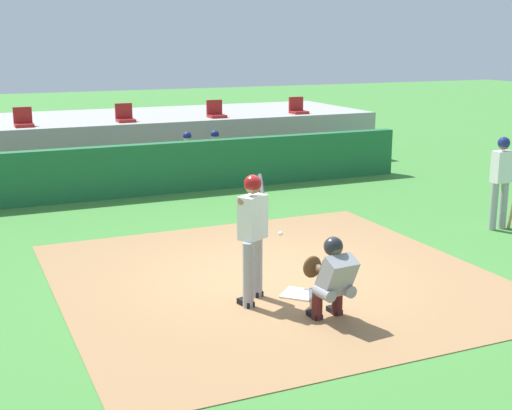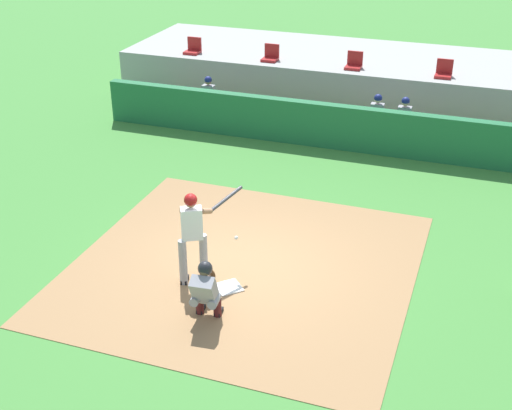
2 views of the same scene
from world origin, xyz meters
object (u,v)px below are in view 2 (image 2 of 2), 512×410
at_px(catcher_crouched, 206,288).
at_px(dugout_player_2, 403,121).
at_px(stadium_seat_1, 271,56).
at_px(stadium_seat_0, 193,49).
at_px(dugout_player_1, 376,118).
at_px(batter_at_plate, 194,232).
at_px(stadium_seat_3, 444,72).
at_px(home_plate, 229,287).
at_px(dugout_player_0, 207,98).
at_px(stadium_seat_2, 354,64).

bearing_deg(catcher_crouched, dugout_player_2, 78.37).
relative_size(dugout_player_2, stadium_seat_1, 2.71).
bearing_deg(stadium_seat_0, dugout_player_1, -17.88).
height_order(batter_at_plate, stadium_seat_1, stadium_seat_1).
bearing_deg(stadium_seat_1, stadium_seat_3, 0.00).
height_order(batter_at_plate, stadium_seat_0, stadium_seat_0).
bearing_deg(home_plate, stadium_seat_1, 104.33).
height_order(home_plate, batter_at_plate, batter_at_plate).
bearing_deg(dugout_player_2, home_plate, -102.79).
distance_m(catcher_crouched, stadium_seat_3, 11.48).
relative_size(batter_at_plate, stadium_seat_1, 3.76).
xyz_separation_m(home_plate, dugout_player_0, (-3.88, 8.14, 0.65)).
xyz_separation_m(home_plate, dugout_player_1, (1.11, 8.14, 0.65)).
bearing_deg(catcher_crouched, stadium_seat_1, 103.01).
height_order(batter_at_plate, stadium_seat_2, stadium_seat_2).
height_order(catcher_crouched, stadium_seat_2, stadium_seat_2).
distance_m(dugout_player_1, stadium_seat_1, 4.32).
relative_size(dugout_player_0, stadium_seat_3, 2.71).
distance_m(home_plate, stadium_seat_2, 10.29).
bearing_deg(stadium_seat_0, stadium_seat_3, 0.00).
distance_m(home_plate, catcher_crouched, 1.12).
bearing_deg(batter_at_plate, stadium_seat_3, 72.03).
bearing_deg(batter_at_plate, stadium_seat_1, 100.72).
height_order(batter_at_plate, stadium_seat_3, stadium_seat_3).
bearing_deg(stadium_seat_2, dugout_player_1, -61.42).
height_order(dugout_player_0, dugout_player_2, same).
height_order(home_plate, dugout_player_1, dugout_player_1).
height_order(catcher_crouched, dugout_player_2, dugout_player_2).
xyz_separation_m(dugout_player_1, dugout_player_2, (0.74, 0.00, 0.00)).
relative_size(stadium_seat_0, stadium_seat_3, 1.00).
height_order(dugout_player_2, stadium_seat_3, stadium_seat_3).
height_order(stadium_seat_0, stadium_seat_1, same).
relative_size(dugout_player_1, stadium_seat_3, 2.71).
height_order(dugout_player_2, stadium_seat_0, stadium_seat_0).
xyz_separation_m(stadium_seat_1, stadium_seat_3, (5.20, 0.00, 0.00)).
bearing_deg(stadium_seat_3, dugout_player_2, -110.27).
height_order(batter_at_plate, dugout_player_1, batter_at_plate).
bearing_deg(stadium_seat_2, catcher_crouched, -90.13).
distance_m(catcher_crouched, stadium_seat_0, 12.32).
bearing_deg(home_plate, dugout_player_0, 115.49).
distance_m(stadium_seat_1, stadium_seat_3, 5.20).
xyz_separation_m(batter_at_plate, catcher_crouched, (0.66, -1.01, -0.43)).
xyz_separation_m(dugout_player_2, stadium_seat_2, (-1.85, 2.03, 0.86)).
bearing_deg(home_plate, catcher_crouched, -91.54).
distance_m(catcher_crouched, dugout_player_1, 9.17).
bearing_deg(batter_at_plate, dugout_player_2, 72.62).
relative_size(dugout_player_1, stadium_seat_2, 2.71).
bearing_deg(stadium_seat_1, stadium_seat_2, 0.00).
xyz_separation_m(batter_at_plate, dugout_player_1, (1.79, 8.09, -0.36)).
xyz_separation_m(batter_at_plate, dugout_player_0, (-3.20, 8.09, -0.36)).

